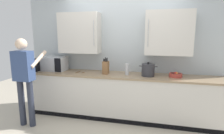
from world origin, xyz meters
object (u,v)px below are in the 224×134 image
at_px(fruit_bowl, 176,75).
at_px(person_figure, 24,75).
at_px(microwave_oven, 53,64).
at_px(stock_pot, 148,70).
at_px(knife_block, 106,67).
at_px(wooden_spoon, 81,72).
at_px(thermos_flask, 127,69).

bearing_deg(fruit_bowl, person_figure, -163.94).
relative_size(microwave_oven, person_figure, 0.44).
xyz_separation_m(stock_pot, fruit_bowl, (0.51, 0.04, -0.08)).
bearing_deg(fruit_bowl, knife_block, -178.51).
height_order(stock_pot, knife_block, knife_block).
bearing_deg(fruit_bowl, microwave_oven, 179.68).
bearing_deg(microwave_oven, wooden_spoon, -5.51).
xyz_separation_m(knife_block, person_figure, (-1.32, -0.73, -0.06)).
xyz_separation_m(microwave_oven, stock_pot, (2.05, -0.06, -0.04)).
height_order(microwave_oven, knife_block, knife_block).
xyz_separation_m(fruit_bowl, person_figure, (-2.67, -0.77, 0.03)).
bearing_deg(knife_block, wooden_spoon, -178.26).
distance_m(wooden_spoon, person_figure, 1.07).
xyz_separation_m(microwave_oven, person_figure, (-0.11, -0.78, -0.09)).
relative_size(microwave_oven, wooden_spoon, 3.64).
height_order(knife_block, person_figure, person_figure).
bearing_deg(microwave_oven, knife_block, -2.33).
height_order(thermos_flask, knife_block, knife_block).
relative_size(stock_pot, fruit_bowl, 1.44).
xyz_separation_m(microwave_oven, knife_block, (1.21, -0.05, -0.02)).
relative_size(thermos_flask, fruit_bowl, 0.97).
relative_size(knife_block, fruit_bowl, 1.42).
distance_m(microwave_oven, fruit_bowl, 2.56).
bearing_deg(person_figure, microwave_oven, 82.06).
relative_size(fruit_bowl, person_figure, 0.15).
bearing_deg(knife_block, fruit_bowl, 1.49).
bearing_deg(microwave_oven, fruit_bowl, -0.32).
bearing_deg(wooden_spoon, knife_block, 1.74).
height_order(knife_block, wooden_spoon, knife_block).
bearing_deg(microwave_oven, person_figure, -97.94).
distance_m(thermos_flask, stock_pot, 0.40).
distance_m(microwave_oven, person_figure, 0.80).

